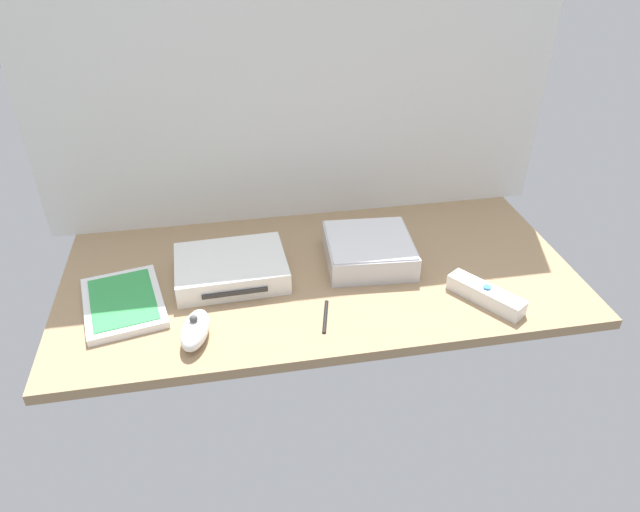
{
  "coord_description": "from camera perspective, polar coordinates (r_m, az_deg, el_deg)",
  "views": [
    {
      "loc": [
        -16.86,
        -92.04,
        65.3
      ],
      "look_at": [
        0.0,
        0.0,
        4.0
      ],
      "focal_mm": 32.4,
      "sensor_mm": 36.0,
      "label": 1
    }
  ],
  "objects": [
    {
      "name": "mini_computer",
      "position": [
        1.17,
        4.84,
        0.6
      ],
      "size": [
        18.22,
        18.22,
        5.3
      ],
      "rotation": [
        0.0,
        0.0,
        -0.07
      ],
      "color": "silver",
      "rests_on": "ground_plane"
    },
    {
      "name": "remote_nunchuk",
      "position": [
        1.0,
        -12.22,
        -7.14
      ],
      "size": [
        6.5,
        10.72,
        5.1
      ],
      "rotation": [
        0.0,
        0.0,
        -0.22
      ],
      "color": "white",
      "rests_on": "ground_plane"
    },
    {
      "name": "game_console",
      "position": [
        1.13,
        -8.78,
        -1.19
      ],
      "size": [
        21.56,
        17.08,
        4.4
      ],
      "rotation": [
        0.0,
        0.0,
        0.04
      ],
      "color": "white",
      "rests_on": "ground_plane"
    },
    {
      "name": "ground_plane",
      "position": [
        1.15,
        0.0,
        -2.09
      ],
      "size": [
        100.0,
        48.0,
        2.0
      ],
      "primitive_type": "cube",
      "color": "#9E7F5B",
      "rests_on": "ground"
    },
    {
      "name": "remote_wand",
      "position": [
        1.1,
        16.04,
        -3.7
      ],
      "size": [
        11.2,
        14.31,
        3.4
      ],
      "rotation": [
        0.0,
        0.0,
        0.59
      ],
      "color": "white",
      "rests_on": "ground_plane"
    },
    {
      "name": "game_case",
      "position": [
        1.11,
        -18.85,
        -4.35
      ],
      "size": [
        17.14,
        21.34,
        1.56
      ],
      "rotation": [
        0.0,
        0.0,
        0.2
      ],
      "color": "white",
      "rests_on": "ground_plane"
    },
    {
      "name": "stylus_pen",
      "position": [
        1.03,
        0.54,
        -5.9
      ],
      "size": [
        2.84,
        8.9,
        0.7
      ],
      "primitive_type": "cylinder",
      "rotation": [
        0.0,
        1.57,
        1.33
      ],
      "color": "black",
      "rests_on": "ground_plane"
    },
    {
      "name": "back_wall",
      "position": [
        1.22,
        -2.17,
        17.43
      ],
      "size": [
        110.0,
        1.2,
        64.0
      ],
      "primitive_type": "cube",
      "color": "white",
      "rests_on": "ground"
    }
  ]
}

